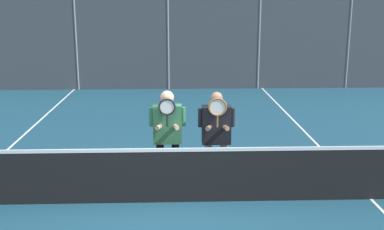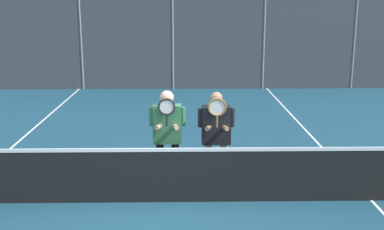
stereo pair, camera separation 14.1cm
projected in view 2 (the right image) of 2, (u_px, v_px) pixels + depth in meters
name	position (u px, v px, depth m)	size (l,w,h in m)	color
ground_plane	(161.00, 202.00, 7.75)	(120.00, 120.00, 0.00)	navy
hill_distant	(180.00, 24.00, 63.07)	(124.22, 69.01, 24.15)	slate
clubhouse_building	(177.00, 24.00, 25.23)	(21.77, 5.50, 3.73)	beige
fence_back	(173.00, 40.00, 17.11)	(19.61, 0.06, 3.50)	gray
tennis_net	(160.00, 174.00, 7.64)	(9.21, 0.09, 1.01)	gray
court_line_left_sideline	(12.00, 147.00, 10.61)	(0.05, 16.00, 0.01)	white
court_line_right_sideline	(320.00, 146.00, 10.73)	(0.05, 16.00, 0.01)	white
player_leftmost	(167.00, 131.00, 8.06)	(0.61, 0.34, 1.72)	black
player_center_left	(216.00, 132.00, 8.06)	(0.62, 0.34, 1.70)	white
car_far_left	(31.00, 57.00, 19.74)	(4.48, 2.01, 1.65)	navy
car_left_of_center	(152.00, 55.00, 20.03)	(4.59, 2.03, 1.76)	navy
car_center	(268.00, 56.00, 20.04)	(4.34, 2.03, 1.73)	maroon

